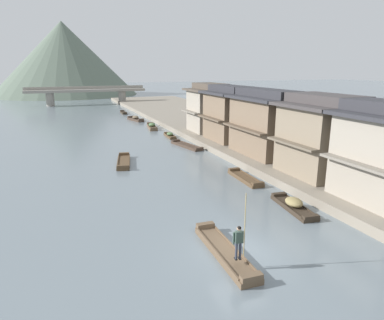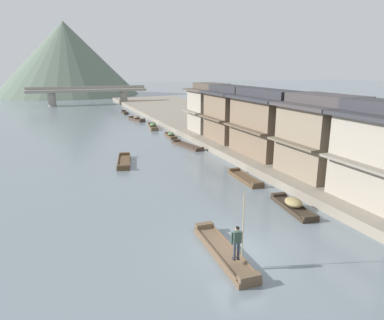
{
  "view_description": "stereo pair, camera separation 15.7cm",
  "coord_description": "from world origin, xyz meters",
  "px_view_note": "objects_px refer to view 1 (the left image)",
  "views": [
    {
      "loc": [
        -7.82,
        -13.45,
        8.69
      ],
      "look_at": [
        2.22,
        11.88,
        1.44
      ],
      "focal_mm": 32.59,
      "sensor_mm": 36.0,
      "label": 1
    },
    {
      "loc": [
        -7.68,
        -13.51,
        8.69
      ],
      "look_at": [
        2.22,
        11.88,
        1.44
      ],
      "focal_mm": 32.59,
      "sensor_mm": 36.0,
      "label": 2
    }
  ],
  "objects_px": {
    "boat_foreground_poled": "(225,252)",
    "boat_moored_far": "(124,162)",
    "boat_moored_third": "(152,126)",
    "house_waterfront_far": "(210,108)",
    "boat_moored_second": "(245,178)",
    "boat_midriver_drifting": "(136,119)",
    "house_waterfront_second": "(322,136)",
    "boat_upstream_distant": "(294,205)",
    "boat_crossing_west": "(170,135)",
    "boat_midriver_upstream": "(187,146)",
    "boatman_person": "(239,238)",
    "boat_moored_nearest": "(124,113)",
    "house_waterfront_narrow": "(229,113)",
    "stone_bridge": "(87,93)",
    "house_waterfront_tall": "(265,123)"
  },
  "relations": [
    {
      "from": "boat_crossing_west",
      "to": "house_waterfront_second",
      "type": "height_order",
      "value": "house_waterfront_second"
    },
    {
      "from": "house_waterfront_second",
      "to": "boat_moored_third",
      "type": "bearing_deg",
      "value": 101.21
    },
    {
      "from": "boat_foreground_poled",
      "to": "boat_moored_far",
      "type": "bearing_deg",
      "value": 94.23
    },
    {
      "from": "boat_moored_second",
      "to": "boat_midriver_drifting",
      "type": "distance_m",
      "value": 34.95
    },
    {
      "from": "boat_moored_far",
      "to": "boat_upstream_distant",
      "type": "distance_m",
      "value": 16.81
    },
    {
      "from": "house_waterfront_tall",
      "to": "stone_bridge",
      "type": "xyz_separation_m",
      "value": [
        -10.69,
        60.26,
        -0.78
      ]
    },
    {
      "from": "boat_moored_nearest",
      "to": "boat_crossing_west",
      "type": "bearing_deg",
      "value": -87.77
    },
    {
      "from": "boat_moored_nearest",
      "to": "boat_crossing_west",
      "type": "relative_size",
      "value": 1.04
    },
    {
      "from": "boat_moored_far",
      "to": "stone_bridge",
      "type": "bearing_deg",
      "value": 87.77
    },
    {
      "from": "boatman_person",
      "to": "boat_midriver_drifting",
      "type": "xyz_separation_m",
      "value": [
        5.78,
        46.0,
        -1.23
      ]
    },
    {
      "from": "boat_moored_far",
      "to": "house_waterfront_tall",
      "type": "bearing_deg",
      "value": -15.84
    },
    {
      "from": "boat_foreground_poled",
      "to": "boat_crossing_west",
      "type": "bearing_deg",
      "value": 76.96
    },
    {
      "from": "boat_moored_third",
      "to": "boat_moored_far",
      "type": "bearing_deg",
      "value": -113.06
    },
    {
      "from": "boat_moored_second",
      "to": "house_waterfront_far",
      "type": "relative_size",
      "value": 0.71
    },
    {
      "from": "house_waterfront_narrow",
      "to": "house_waterfront_far",
      "type": "relative_size",
      "value": 1.07
    },
    {
      "from": "boat_moored_third",
      "to": "house_waterfront_far",
      "type": "xyz_separation_m",
      "value": [
        5.57,
        -8.22,
        3.36
      ]
    },
    {
      "from": "house_waterfront_far",
      "to": "boat_moored_far",
      "type": "bearing_deg",
      "value": -143.53
    },
    {
      "from": "boat_foreground_poled",
      "to": "boatman_person",
      "type": "distance_m",
      "value": 1.9
    },
    {
      "from": "boat_midriver_drifting",
      "to": "house_waterfront_far",
      "type": "height_order",
      "value": "house_waterfront_far"
    },
    {
      "from": "boat_midriver_drifting",
      "to": "boat_moored_nearest",
      "type": "bearing_deg",
      "value": 90.37
    },
    {
      "from": "boat_foreground_poled",
      "to": "house_waterfront_far",
      "type": "distance_m",
      "value": 30.63
    },
    {
      "from": "boat_moored_second",
      "to": "boat_midriver_upstream",
      "type": "relative_size",
      "value": 0.81
    },
    {
      "from": "boat_moored_far",
      "to": "house_waterfront_second",
      "type": "distance_m",
      "value": 17.52
    },
    {
      "from": "boatman_person",
      "to": "boat_moored_far",
      "type": "height_order",
      "value": "boatman_person"
    },
    {
      "from": "boat_moored_far",
      "to": "boat_moored_third",
      "type": "bearing_deg",
      "value": 66.94
    },
    {
      "from": "boat_upstream_distant",
      "to": "house_waterfront_second",
      "type": "relative_size",
      "value": 0.69
    },
    {
      "from": "house_waterfront_tall",
      "to": "boatman_person",
      "type": "bearing_deg",
      "value": -126.03
    },
    {
      "from": "boat_moored_far",
      "to": "boat_midriver_upstream",
      "type": "bearing_deg",
      "value": 29.22
    },
    {
      "from": "boat_upstream_distant",
      "to": "boat_crossing_west",
      "type": "relative_size",
      "value": 1.17
    },
    {
      "from": "boat_foreground_poled",
      "to": "boat_crossing_west",
      "type": "xyz_separation_m",
      "value": [
        6.7,
        28.91,
        0.05
      ]
    },
    {
      "from": "house_waterfront_tall",
      "to": "boat_midriver_upstream",
      "type": "bearing_deg",
      "value": 120.99
    },
    {
      "from": "house_waterfront_far",
      "to": "boat_foreground_poled",
      "type": "bearing_deg",
      "value": -112.99
    },
    {
      "from": "boat_crossing_west",
      "to": "house_waterfront_far",
      "type": "bearing_deg",
      "value": -9.79
    },
    {
      "from": "boat_moored_third",
      "to": "boat_upstream_distant",
      "type": "height_order",
      "value": "boat_moored_third"
    },
    {
      "from": "boat_moored_second",
      "to": "house_waterfront_second",
      "type": "distance_m",
      "value": 6.73
    },
    {
      "from": "boat_foreground_poled",
      "to": "boat_midriver_drifting",
      "type": "height_order",
      "value": "boat_midriver_drifting"
    },
    {
      "from": "boat_midriver_drifting",
      "to": "house_waterfront_narrow",
      "type": "distance_m",
      "value": 23.7
    },
    {
      "from": "boat_moored_third",
      "to": "house_waterfront_far",
      "type": "relative_size",
      "value": 0.83
    },
    {
      "from": "boat_moored_nearest",
      "to": "house_waterfront_far",
      "type": "bearing_deg",
      "value": -77.0
    },
    {
      "from": "boat_midriver_upstream",
      "to": "house_waterfront_narrow",
      "type": "relative_size",
      "value": 0.82
    },
    {
      "from": "boat_moored_far",
      "to": "boat_midriver_upstream",
      "type": "xyz_separation_m",
      "value": [
        8.0,
        4.48,
        -0.03
      ]
    },
    {
      "from": "boat_moored_far",
      "to": "house_waterfront_narrow",
      "type": "distance_m",
      "value": 13.87
    },
    {
      "from": "boat_upstream_distant",
      "to": "boat_moored_far",
      "type": "bearing_deg",
      "value": 118.14
    },
    {
      "from": "house_waterfront_far",
      "to": "boatman_person",
      "type": "bearing_deg",
      "value": -112.1
    },
    {
      "from": "boat_moored_second",
      "to": "boat_midriver_drifting",
      "type": "relative_size",
      "value": 0.98
    },
    {
      "from": "house_waterfront_far",
      "to": "boat_moored_nearest",
      "type": "bearing_deg",
      "value": 103.0
    },
    {
      "from": "boatman_person",
      "to": "boat_moored_far",
      "type": "xyz_separation_m",
      "value": [
        -1.32,
        19.56,
        -1.37
      ]
    },
    {
      "from": "boat_moored_second",
      "to": "boat_moored_far",
      "type": "bearing_deg",
      "value": 133.56
    },
    {
      "from": "boat_upstream_distant",
      "to": "boat_moored_second",
      "type": "bearing_deg",
      "value": 88.61
    },
    {
      "from": "boat_foreground_poled",
      "to": "boat_midriver_upstream",
      "type": "xyz_separation_m",
      "value": [
        6.66,
        22.71,
        -0.04
      ]
    }
  ]
}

